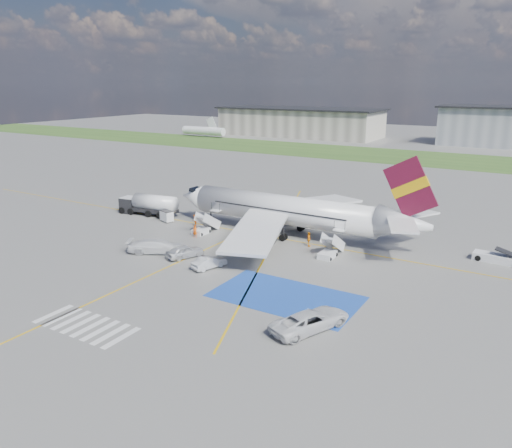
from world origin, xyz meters
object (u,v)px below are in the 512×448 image
at_px(car_silver_a, 185,251).
at_px(van_white_b, 159,244).
at_px(belt_loader, 498,259).
at_px(van_white_a, 311,317).
at_px(airliner, 293,211).
at_px(fuel_tanker, 149,206).
at_px(car_silver_b, 209,262).
at_px(gpu_cart, 167,217).

distance_m(car_silver_a, van_white_b, 3.75).
xyz_separation_m(belt_loader, van_white_b, (-35.41, -17.64, 0.68)).
bearing_deg(car_silver_a, van_white_a, -179.27).
bearing_deg(airliner, belt_loader, 6.90).
bearing_deg(car_silver_a, belt_loader, -127.97).
distance_m(fuel_tanker, car_silver_b, 25.60).
height_order(belt_loader, car_silver_a, belt_loader).
bearing_deg(gpu_cart, van_white_a, -12.61).
bearing_deg(van_white_b, car_silver_a, -113.42).
height_order(gpu_cart, car_silver_a, gpu_cart).
relative_size(fuel_tanker, van_white_b, 1.73).
relative_size(gpu_cart, belt_loader, 0.40).
height_order(fuel_tanker, car_silver_b, fuel_tanker).
bearing_deg(car_silver_b, fuel_tanker, -14.89).
xyz_separation_m(belt_loader, car_silver_b, (-27.23, -18.63, 0.25)).
height_order(gpu_cart, van_white_a, van_white_a).
bearing_deg(belt_loader, van_white_a, -111.16).
distance_m(airliner, van_white_a, 26.42).
xyz_separation_m(fuel_tanker, car_silver_b, (21.58, -13.75, -0.70)).
xyz_separation_m(gpu_cart, car_silver_a, (12.22, -10.88, 0.02)).
bearing_deg(airliner, car_silver_b, -98.65).
height_order(fuel_tanker, gpu_cart, fuel_tanker).
bearing_deg(gpu_cart, car_silver_a, -23.48).
bearing_deg(fuel_tanker, van_white_a, -36.07).
relative_size(belt_loader, van_white_b, 1.02).
xyz_separation_m(van_white_a, van_white_b, (-23.86, 8.07, 0.05)).
bearing_deg(airliner, van_white_b, -125.80).
xyz_separation_m(airliner, van_white_b, (-10.56, -14.64, -2.29)).
height_order(car_silver_a, van_white_b, van_white_b).
bearing_deg(van_white_a, airliner, -36.72).
xyz_separation_m(car_silver_a, car_silver_b, (4.46, -1.32, -0.09)).
distance_m(van_white_a, van_white_b, 25.19).
relative_size(belt_loader, car_silver_b, 1.41).
height_order(fuel_tanker, van_white_b, fuel_tanker).
height_order(car_silver_a, van_white_a, van_white_a).
xyz_separation_m(airliner, car_silver_b, (-2.38, -15.62, -2.72)).
distance_m(fuel_tanker, van_white_a, 42.69).
height_order(car_silver_b, van_white_a, van_white_a).
xyz_separation_m(fuel_tanker, van_white_a, (37.26, -20.84, -0.31)).
height_order(gpu_cart, van_white_b, van_white_b).
relative_size(airliner, van_white_a, 6.51).
xyz_separation_m(gpu_cart, car_silver_b, (16.68, -12.20, -0.08)).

